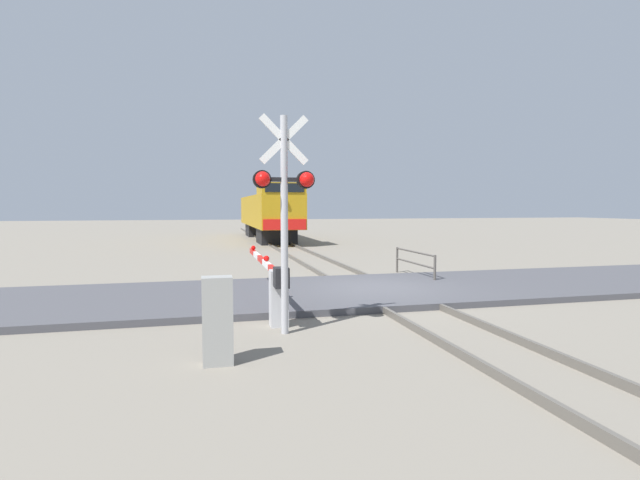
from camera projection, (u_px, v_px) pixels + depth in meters
name	position (u px, v px, depth m)	size (l,w,h in m)	color
ground_plane	(375.00, 293.00, 13.59)	(160.00, 160.00, 0.00)	gray
rail_track_left	(351.00, 291.00, 13.41)	(0.08, 80.00, 0.15)	#59544C
rail_track_right	(398.00, 289.00, 13.76)	(0.08, 80.00, 0.15)	#59544C
road_surface	(375.00, 290.00, 13.59)	(36.00, 5.08, 0.16)	#47474C
locomotive	(268.00, 213.00, 35.59)	(2.75, 15.67, 3.92)	black
crossing_signal	(284.00, 198.00, 9.03)	(1.18, 0.33, 4.20)	#ADADB2
crossing_gate	(273.00, 282.00, 10.55)	(0.36, 6.15, 1.27)	silver
utility_cabinet	(218.00, 321.00, 7.37)	(0.47, 0.31, 1.38)	#999993
guard_railing	(414.00, 260.00, 16.33)	(0.08, 3.06, 0.95)	#4C4742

